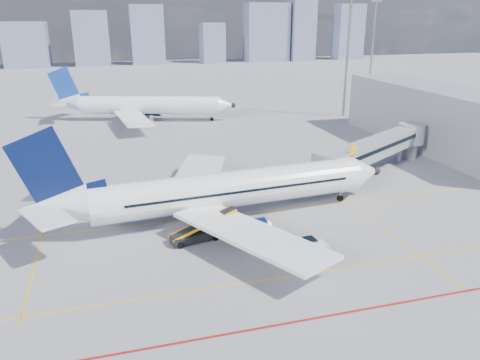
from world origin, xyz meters
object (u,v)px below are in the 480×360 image
at_px(cargo_dolly, 254,235).
at_px(ramp_worker, 295,240).
at_px(baggage_tug, 312,247).
at_px(main_aircraft, 218,191).
at_px(second_aircraft, 142,105).
at_px(belt_loader, 197,234).

distance_m(cargo_dolly, ramp_worker, 3.87).
bearing_deg(baggage_tug, main_aircraft, 118.46).
height_order(main_aircraft, second_aircraft, main_aircraft).
distance_m(second_aircraft, baggage_tug, 65.83).
bearing_deg(second_aircraft, cargo_dolly, -67.68).
bearing_deg(second_aircraft, ramp_worker, -64.70).
bearing_deg(second_aircraft, belt_loader, -72.51).
distance_m(second_aircraft, ramp_worker, 63.84).
xyz_separation_m(cargo_dolly, belt_loader, (-5.21, 2.30, -0.22)).
distance_m(cargo_dolly, belt_loader, 5.70).
distance_m(main_aircraft, cargo_dolly, 7.39).
bearing_deg(baggage_tug, ramp_worker, 114.84).
bearing_deg(baggage_tug, cargo_dolly, 138.15).
bearing_deg(cargo_dolly, ramp_worker, -30.56).
distance_m(baggage_tug, cargo_dolly, 5.73).
relative_size(second_aircraft, belt_loader, 5.48).
relative_size(second_aircraft, baggage_tug, 14.83).
xyz_separation_m(baggage_tug, cargo_dolly, (-4.50, 3.55, 0.11)).
distance_m(baggage_tug, belt_loader, 11.33).
xyz_separation_m(main_aircraft, belt_loader, (-3.26, -4.46, -2.50)).
height_order(second_aircraft, cargo_dolly, second_aircraft).
bearing_deg(second_aircraft, main_aircraft, -69.07).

